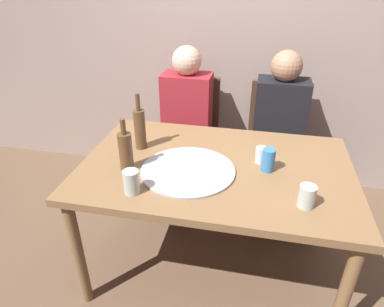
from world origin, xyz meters
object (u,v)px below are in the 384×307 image
object	(u,v)px
beer_bottle	(140,128)
chair_left	(189,128)
tumbler_far	(307,196)
wine_bottle	(126,151)
pizza_tray	(188,170)
guest_in_sweater	(184,121)
tumbler_near	(261,155)
dining_table	(215,177)
wine_glass	(131,182)
soda_can	(268,160)
guest_in_beanie	(279,129)
chair_right	(276,136)

from	to	relation	value
beer_bottle	chair_left	xyz separation A→B (m)	(0.11, 0.76, -0.34)
tumbler_far	wine_bottle	bearing A→B (deg)	171.63
pizza_tray	tumbler_far	distance (m)	0.59
wine_bottle	beer_bottle	bearing A→B (deg)	91.89
tumbler_far	guest_in_sweater	size ratio (longest dim) A/B	0.09
tumbler_near	chair_left	bearing A→B (deg)	125.76
dining_table	wine_glass	distance (m)	0.49
beer_bottle	soda_can	size ratio (longest dim) A/B	2.68
tumbler_far	chair_left	size ratio (longest dim) A/B	0.11
wine_bottle	tumbler_far	distance (m)	0.89
wine_bottle	guest_in_sweater	distance (m)	0.88
tumbler_near	soda_can	xyz separation A→B (m)	(0.04, -0.08, 0.02)
guest_in_sweater	guest_in_beanie	bearing A→B (deg)	-180.00
pizza_tray	chair_right	size ratio (longest dim) A/B	0.54
wine_bottle	soda_can	world-z (taller)	wine_bottle
chair_left	chair_right	size ratio (longest dim) A/B	1.00
tumbler_near	wine_glass	size ratio (longest dim) A/B	0.75
soda_can	chair_left	size ratio (longest dim) A/B	0.14
guest_in_beanie	tumbler_far	bearing A→B (deg)	95.15
soda_can	guest_in_beanie	size ratio (longest dim) A/B	0.10
soda_can	guest_in_sweater	world-z (taller)	guest_in_sweater
chair_right	pizza_tray	bearing A→B (deg)	63.53
beer_bottle	tumbler_far	world-z (taller)	beer_bottle
chair_right	chair_left	bearing A→B (deg)	0.00
guest_in_beanie	wine_glass	bearing A→B (deg)	56.27
wine_bottle	beer_bottle	size ratio (longest dim) A/B	0.86
beer_bottle	chair_left	size ratio (longest dim) A/B	0.36
wine_glass	beer_bottle	bearing A→B (deg)	103.88
pizza_tray	tumbler_near	distance (m)	0.40
pizza_tray	beer_bottle	size ratio (longest dim) A/B	1.49
pizza_tray	soda_can	size ratio (longest dim) A/B	3.97
wine_glass	chair_right	distance (m)	1.40
tumbler_far	chair_left	world-z (taller)	chair_left
tumbler_near	tumbler_far	bearing A→B (deg)	-58.98
tumbler_near	chair_left	world-z (taller)	chair_left
tumbler_near	chair_right	size ratio (longest dim) A/B	0.10
beer_bottle	chair_left	bearing A→B (deg)	81.45
tumbler_far	chair_right	bearing A→B (deg)	94.46
pizza_tray	wine_bottle	size ratio (longest dim) A/B	1.73
wine_glass	soda_can	xyz separation A→B (m)	(0.61, 0.32, 0.00)
tumbler_far	soda_can	distance (m)	0.31
pizza_tray	soda_can	bearing A→B (deg)	13.10
chair_left	guest_in_sweater	world-z (taller)	guest_in_sweater
chair_right	guest_in_sweater	xyz separation A→B (m)	(-0.68, -0.15, 0.13)
wine_glass	guest_in_beanie	distance (m)	1.25
soda_can	tumbler_far	bearing A→B (deg)	-57.27
dining_table	soda_can	size ratio (longest dim) A/B	11.65
guest_in_beanie	chair_left	bearing A→B (deg)	-12.50
wine_bottle	tumbler_near	distance (m)	0.71
soda_can	wine_glass	bearing A→B (deg)	-152.25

